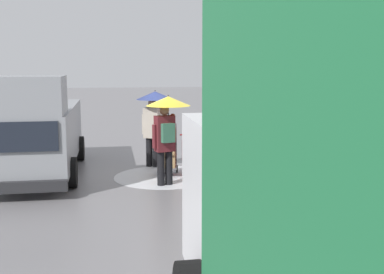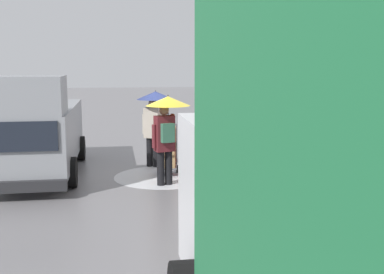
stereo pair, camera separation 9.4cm
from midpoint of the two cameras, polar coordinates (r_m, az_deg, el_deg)
The scene contains 12 objects.
ground_plane at distance 12.76m, azimuth -1.84°, elevation -4.23°, with size 90.00×90.00×0.00m, color slate.
slush_patch_near_cluster at distance 10.64m, azimuth 14.22°, elevation -7.14°, with size 2.24×2.24×0.01m, color silver.
slush_patch_under_van at distance 8.78m, azimuth 19.19°, elevation -10.80°, with size 1.78×1.78×0.01m, color silver.
slush_patch_mid_street at distance 12.30m, azimuth -3.47°, elevation -4.72°, with size 2.60×2.60×0.01m, color silver.
cargo_van_parked_right at distance 12.80m, azimuth -18.43°, elevation 0.73°, with size 2.34×5.41×2.60m.
shopping_cart_vendor at distance 12.47m, azimuth 0.44°, elevation -1.87°, with size 0.81×0.96×1.02m.
hand_dolly_boxes at distance 12.31m, azimuth -3.17°, elevation -1.27°, with size 0.58×0.75×1.32m.
pedestrian_pink_side at distance 13.24m, azimuth -4.77°, elevation 3.17°, with size 1.04×1.04×2.15m.
pedestrian_black_side at distance 12.41m, azimuth 7.17°, elevation 2.76°, with size 1.04×1.04×2.15m.
pedestrian_white_side at distance 11.23m, azimuth 6.18°, elevation 2.14°, with size 1.04×1.04×2.15m.
pedestrian_far_side at distance 11.21m, azimuth -3.27°, elevation 2.10°, with size 1.04×1.04×2.15m.
street_lamp at distance 9.68m, azimuth 17.76°, elevation 5.39°, with size 0.28×0.28×3.86m.
Camera 1 is at (1.30, 12.36, 2.88)m, focal length 44.74 mm.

